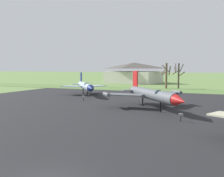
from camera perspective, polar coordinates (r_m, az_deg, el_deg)
name	(u,v)px	position (r m, az deg, el deg)	size (l,w,h in m)	color
asphalt_apron	(145,117)	(28.43, 7.61, -6.53)	(71.91, 58.43, 0.05)	black
grass_verge_strip	(184,91)	(62.79, 16.18, -0.49)	(131.91, 12.00, 0.06)	#547439
jet_fighter_front_left	(152,94)	(33.61, 9.11, -1.30)	(12.48, 13.12, 5.12)	#565B60
info_placard_front_left	(181,117)	(26.52, 15.58, -6.24)	(0.49, 0.33, 0.94)	black
jet_fighter_rear_left	(85,86)	(50.25, -6.20, 0.61)	(10.21, 11.83, 4.62)	#8EA3B2
info_placard_rear_left	(84,98)	(41.82, -6.59, -2.13)	(0.49, 0.28, 0.94)	black
bare_tree_far_left	(166,75)	(68.13, 12.44, 3.14)	(2.77, 2.57, 6.88)	brown
bare_tree_left_of_center	(178,74)	(69.22, 15.08, 3.23)	(3.35, 3.03, 6.85)	#42382D
visitor_building	(134,73)	(93.10, 5.03, 3.61)	(21.07, 17.50, 7.59)	beige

